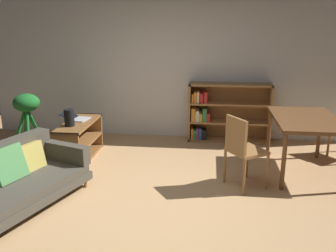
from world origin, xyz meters
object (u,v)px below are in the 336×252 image
(media_console, at_px, (79,141))
(open_laptop, at_px, (76,118))
(dining_table, at_px, (306,123))
(desk_speaker, at_px, (69,118))
(potted_floor_plant, at_px, (28,115))
(bookshelf, at_px, (223,113))
(dining_chair_far, at_px, (242,148))

(media_console, xyz_separation_m, open_laptop, (-0.08, 0.17, 0.32))
(open_laptop, xyz_separation_m, dining_table, (3.41, -0.34, 0.12))
(media_console, xyz_separation_m, desk_speaker, (-0.05, -0.20, 0.42))
(media_console, height_order, dining_table, dining_table)
(open_laptop, xyz_separation_m, potted_floor_plant, (-0.86, 0.09, -0.01))
(dining_table, distance_m, bookshelf, 1.73)
(potted_floor_plant, relative_size, dining_chair_far, 1.01)
(desk_speaker, bearing_deg, potted_floor_plant, 152.80)
(dining_chair_far, bearing_deg, open_laptop, 159.50)
(media_console, bearing_deg, open_laptop, 116.21)
(open_laptop, bearing_deg, potted_floor_plant, 173.97)
(desk_speaker, height_order, dining_chair_far, dining_chair_far)
(media_console, xyz_separation_m, dining_chair_far, (2.42, -0.77, 0.26))
(potted_floor_plant, xyz_separation_m, dining_table, (4.26, -0.43, 0.13))
(potted_floor_plant, relative_size, bookshelf, 0.67)
(dining_chair_far, distance_m, bookshelf, 1.94)
(media_console, relative_size, desk_speaker, 4.51)
(potted_floor_plant, xyz_separation_m, bookshelf, (3.18, 0.90, -0.09))
(potted_floor_plant, bearing_deg, media_console, -15.49)
(desk_speaker, height_order, potted_floor_plant, potted_floor_plant)
(media_console, height_order, potted_floor_plant, potted_floor_plant)
(dining_table, bearing_deg, media_console, 177.06)
(potted_floor_plant, bearing_deg, dining_chair_far, -16.99)
(desk_speaker, distance_m, dining_table, 3.37)
(desk_speaker, bearing_deg, bookshelf, 30.59)
(dining_table, distance_m, dining_chair_far, 1.09)
(open_laptop, xyz_separation_m, desk_speaker, (0.03, -0.37, 0.10))
(open_laptop, bearing_deg, desk_speaker, -84.85)
(desk_speaker, distance_m, dining_chair_far, 2.55)
(potted_floor_plant, bearing_deg, dining_table, -5.78)
(open_laptop, xyz_separation_m, dining_chair_far, (2.51, -0.94, -0.06))
(dining_table, bearing_deg, open_laptop, 174.29)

